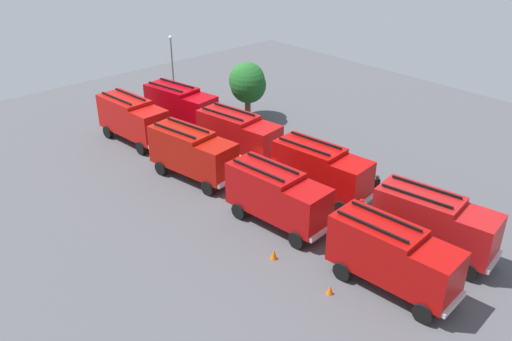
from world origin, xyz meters
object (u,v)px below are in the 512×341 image
object	(u,v)px
firefighter_0	(260,133)
traffic_cone_1	(246,177)
fire_truck_6	(321,169)
tree_0	(247,80)
fire_truck_2	(277,195)
fire_truck_7	(434,222)
lamppost	(172,65)
fire_truck_3	(393,255)
firefighter_3	(376,186)
fire_truck_4	(181,105)
traffic_cone_0	(274,254)
firefighter_2	(239,165)
fire_truck_0	(133,118)
fire_truck_5	(238,134)
firefighter_1	(218,117)
firefighter_4	(361,210)
traffic_cone_2	(330,290)
tree_1	(248,85)
fire_truck_1	(192,152)

from	to	relation	value
firefighter_0	traffic_cone_1	bearing A→B (deg)	6.67
fire_truck_6	tree_0	distance (m)	16.44
fire_truck_2	fire_truck_7	distance (m)	9.62
fire_truck_6	lamppost	world-z (taller)	lamppost
fire_truck_2	tree_0	bearing A→B (deg)	139.51
fire_truck_3	firefighter_3	distance (m)	9.91
fire_truck_3	fire_truck_6	bearing A→B (deg)	148.69
fire_truck_4	traffic_cone_0	world-z (taller)	fire_truck_4
fire_truck_2	firefighter_2	bearing A→B (deg)	154.44
traffic_cone_1	lamppost	xyz separation A→B (m)	(-17.35, 5.59, 3.75)
firefighter_3	fire_truck_0	bearing A→B (deg)	-118.34
fire_truck_4	fire_truck_5	size ratio (longest dim) A/B	1.00
fire_truck_6	firefighter_0	distance (m)	9.86
firefighter_2	traffic_cone_0	size ratio (longest dim) A/B	2.91
fire_truck_5	firefighter_1	size ratio (longest dim) A/B	4.15
fire_truck_0	tree_0	distance (m)	11.41
fire_truck_4	firefighter_1	distance (m)	3.58
firefighter_1	firefighter_4	xyz separation A→B (m)	(18.95, -3.42, -0.01)
firefighter_2	firefighter_3	bearing A→B (deg)	161.88
traffic_cone_0	fire_truck_3	bearing A→B (deg)	25.28
fire_truck_5	fire_truck_7	size ratio (longest dim) A/B	1.00
fire_truck_0	traffic_cone_2	size ratio (longest dim) A/B	13.32
tree_0	traffic_cone_2	world-z (taller)	tree_0
firefighter_0	tree_0	distance (m)	7.18
firefighter_2	tree_1	bearing A→B (deg)	-92.62
tree_1	firefighter_4	bearing A→B (deg)	-19.63
firefighter_2	tree_1	world-z (taller)	tree_1
firefighter_0	traffic_cone_2	bearing A→B (deg)	26.76
fire_truck_0	fire_truck_3	world-z (taller)	same
traffic_cone_1	firefighter_1	bearing A→B (deg)	152.17
fire_truck_2	traffic_cone_2	size ratio (longest dim) A/B	13.35
firefighter_0	firefighter_1	distance (m)	5.41
fire_truck_2	fire_truck_4	world-z (taller)	same
fire_truck_7	tree_1	bearing A→B (deg)	156.56
fire_truck_6	firefighter_4	xyz separation A→B (m)	(4.18, -0.75, -1.14)
traffic_cone_0	traffic_cone_2	world-z (taller)	traffic_cone_0
fire_truck_6	firefighter_1	world-z (taller)	fire_truck_6
fire_truck_2	firefighter_1	world-z (taller)	fire_truck_2
fire_truck_3	fire_truck_4	size ratio (longest dim) A/B	0.98
lamppost	fire_truck_7	bearing A→B (deg)	-6.07
fire_truck_6	traffic_cone_0	xyz separation A→B (m)	(3.13, -7.54, -1.85)
fire_truck_1	fire_truck_6	distance (m)	9.67
fire_truck_2	traffic_cone_1	distance (m)	6.48
firefighter_2	traffic_cone_0	distance (m)	10.67
traffic_cone_2	fire_truck_5	bearing A→B (deg)	155.63
fire_truck_7	firefighter_2	bearing A→B (deg)	178.94
fire_truck_5	fire_truck_6	size ratio (longest dim) A/B	1.01
fire_truck_1	fire_truck_6	size ratio (longest dim) A/B	1.01
fire_truck_1	firefighter_1	size ratio (longest dim) A/B	4.15
fire_truck_2	firefighter_4	xyz separation A→B (m)	(3.67, 4.01, -1.14)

